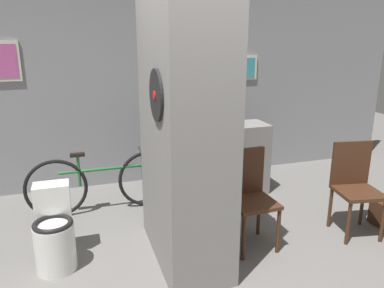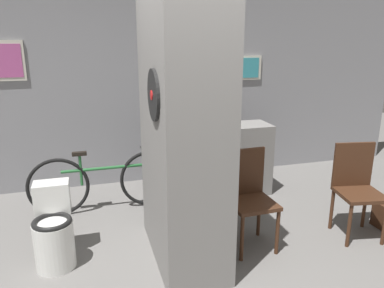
{
  "view_description": "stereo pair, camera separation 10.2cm",
  "coord_description": "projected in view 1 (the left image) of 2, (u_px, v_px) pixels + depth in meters",
  "views": [
    {
      "loc": [
        -0.86,
        -2.39,
        1.97
      ],
      "look_at": [
        0.23,
        1.01,
        0.95
      ],
      "focal_mm": 35.0,
      "sensor_mm": 36.0,
      "label": 1
    },
    {
      "loc": [
        -0.76,
        -2.42,
        1.97
      ],
      "look_at": [
        0.23,
        1.01,
        0.95
      ],
      "focal_mm": 35.0,
      "sensor_mm": 36.0,
      "label": 2
    }
  ],
  "objects": [
    {
      "name": "wall_back",
      "position": [
        139.0,
        89.0,
        5.03
      ],
      "size": [
        8.0,
        0.09,
        2.6
      ],
      "color": "gray",
      "rests_on": "ground_plane"
    },
    {
      "name": "bicycle",
      "position": [
        103.0,
        182.0,
        4.32
      ],
      "size": [
        1.71,
        0.42,
        0.74
      ],
      "color": "black",
      "rests_on": "ground_plane"
    },
    {
      "name": "bottle_tall",
      "position": [
        207.0,
        119.0,
        4.52
      ],
      "size": [
        0.08,
        0.08,
        0.29
      ],
      "color": "#267233",
      "rests_on": "counter_shelf"
    },
    {
      "name": "chair_by_doorway",
      "position": [
        355.0,
        184.0,
        3.83
      ],
      "size": [
        0.48,
        0.48,
        0.95
      ],
      "rotation": [
        0.0,
        0.0,
        -0.18
      ],
      "color": "#422616",
      "rests_on": "ground_plane"
    },
    {
      "name": "toilet",
      "position": [
        54.0,
        234.0,
        3.27
      ],
      "size": [
        0.34,
        0.5,
        0.71
      ],
      "color": "silver",
      "rests_on": "ground_plane"
    },
    {
      "name": "counter_shelf",
      "position": [
        211.0,
        161.0,
        4.75
      ],
      "size": [
        1.47,
        0.44,
        0.91
      ],
      "color": "gray",
      "rests_on": "ground_plane"
    },
    {
      "name": "chair_near_pillar",
      "position": [
        249.0,
        193.0,
        3.59
      ],
      "size": [
        0.43,
        0.43,
        0.95
      ],
      "rotation": [
        0.0,
        0.0,
        0.04
      ],
      "color": "#422616",
      "rests_on": "ground_plane"
    },
    {
      "name": "pillar_center",
      "position": [
        184.0,
        119.0,
        3.19
      ],
      "size": [
        0.59,
        1.21,
        2.6
      ],
      "color": "gray",
      "rests_on": "ground_plane"
    }
  ]
}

